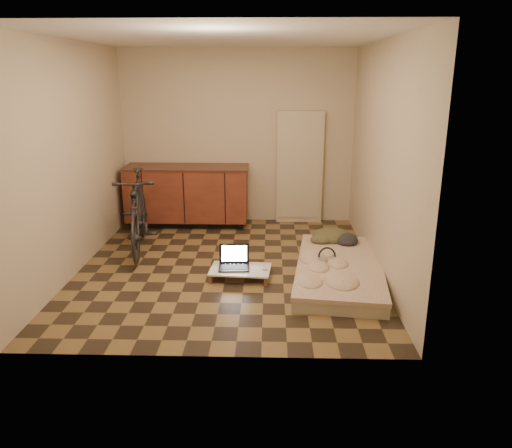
{
  "coord_description": "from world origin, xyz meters",
  "views": [
    {
      "loc": [
        0.5,
        -5.6,
        2.25
      ],
      "look_at": [
        0.34,
        -0.04,
        0.55
      ],
      "focal_mm": 35.0,
      "sensor_mm": 36.0,
      "label": 1
    }
  ],
  "objects_px": {
    "bicycle": "(138,208)",
    "futon": "(339,270)",
    "laptop": "(234,263)",
    "lap_desk": "(240,270)"
  },
  "relations": [
    {
      "from": "futon",
      "to": "laptop",
      "type": "xyz_separation_m",
      "value": [
        -1.2,
        0.0,
        0.08
      ]
    },
    {
      "from": "bicycle",
      "to": "laptop",
      "type": "xyz_separation_m",
      "value": [
        1.3,
        -0.85,
        -0.42
      ]
    },
    {
      "from": "futon",
      "to": "laptop",
      "type": "distance_m",
      "value": 1.21
    },
    {
      "from": "bicycle",
      "to": "futon",
      "type": "distance_m",
      "value": 2.69
    },
    {
      "from": "futon",
      "to": "lap_desk",
      "type": "bearing_deg",
      "value": -170.31
    },
    {
      "from": "lap_desk",
      "to": "futon",
      "type": "bearing_deg",
      "value": 7.0
    },
    {
      "from": "lap_desk",
      "to": "laptop",
      "type": "distance_m",
      "value": 0.11
    },
    {
      "from": "laptop",
      "to": "bicycle",
      "type": "bearing_deg",
      "value": 144.06
    },
    {
      "from": "futon",
      "to": "laptop",
      "type": "bearing_deg",
      "value": -173.06
    },
    {
      "from": "lap_desk",
      "to": "bicycle",
      "type": "bearing_deg",
      "value": 151.0
    }
  ]
}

